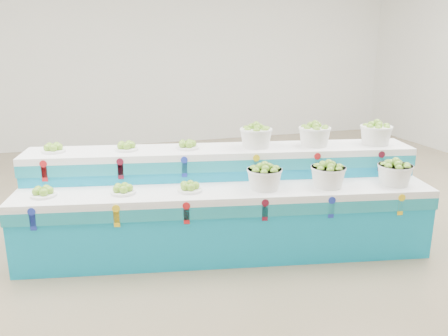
{
  "coord_description": "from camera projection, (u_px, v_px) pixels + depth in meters",
  "views": [
    {
      "loc": [
        -1.7,
        -4.5,
        2.16
      ],
      "look_at": [
        -0.36,
        -0.19,
        0.87
      ],
      "focal_mm": 36.92,
      "sensor_mm": 36.0,
      "label": 1
    }
  ],
  "objects": [
    {
      "name": "plate_lower_right",
      "position": [
        189.0,
        186.0,
        4.44
      ],
      "size": [
        0.28,
        0.28,
        0.1
      ],
      "primitive_type": "cylinder",
      "rotation": [
        0.0,
        0.0,
        -0.19
      ],
      "color": "white",
      "rests_on": "display_stand"
    },
    {
      "name": "basket_lower_right",
      "position": [
        395.0,
        172.0,
        4.64
      ],
      "size": [
        0.4,
        0.4,
        0.25
      ],
      "primitive_type": null,
      "rotation": [
        0.0,
        0.0,
        -0.19
      ],
      "color": "silver",
      "rests_on": "display_stand"
    },
    {
      "name": "basket_upper_left",
      "position": [
        256.0,
        136.0,
        4.91
      ],
      "size": [
        0.4,
        0.4,
        0.25
      ],
      "primitive_type": null,
      "rotation": [
        0.0,
        0.0,
        -0.19
      ],
      "color": "silver",
      "rests_on": "display_stand"
    },
    {
      "name": "display_stand",
      "position": [
        224.0,
        201.0,
        4.8
      ],
      "size": [
        4.25,
        1.83,
        1.02
      ],
      "primitive_type": null,
      "rotation": [
        0.0,
        0.0,
        -0.19
      ],
      "color": "#0E98C6",
      "rests_on": "ground"
    },
    {
      "name": "plate_lower_mid",
      "position": [
        123.0,
        188.0,
        4.38
      ],
      "size": [
        0.28,
        0.28,
        0.1
      ],
      "primitive_type": "cylinder",
      "rotation": [
        0.0,
        0.0,
        -0.19
      ],
      "color": "white",
      "rests_on": "display_stand"
    },
    {
      "name": "back_wall",
      "position": [
        164.0,
        45.0,
        9.26
      ],
      "size": [
        10.0,
        0.0,
        10.0
      ],
      "primitive_type": "plane",
      "rotation": [
        1.57,
        0.0,
        0.0
      ],
      "color": "silver",
      "rests_on": "ground"
    },
    {
      "name": "plate_upper_right",
      "position": [
        187.0,
        144.0,
        4.85
      ],
      "size": [
        0.28,
        0.28,
        0.1
      ],
      "primitive_type": "cylinder",
      "rotation": [
        0.0,
        0.0,
        -0.19
      ],
      "color": "white",
      "rests_on": "display_stand"
    },
    {
      "name": "plate_upper_mid",
      "position": [
        126.0,
        146.0,
        4.78
      ],
      "size": [
        0.28,
        0.28,
        0.1
      ],
      "primitive_type": "cylinder",
      "rotation": [
        0.0,
        0.0,
        -0.19
      ],
      "color": "white",
      "rests_on": "display_stand"
    },
    {
      "name": "plate_upper_left",
      "position": [
        53.0,
        147.0,
        4.71
      ],
      "size": [
        0.28,
        0.28,
        0.1
      ],
      "primitive_type": "cylinder",
      "rotation": [
        0.0,
        0.0,
        -0.19
      ],
      "color": "white",
      "rests_on": "display_stand"
    },
    {
      "name": "plate_lower_left",
      "position": [
        43.0,
        191.0,
        4.3
      ],
      "size": [
        0.28,
        0.28,
        0.1
      ],
      "primitive_type": "cylinder",
      "rotation": [
        0.0,
        0.0,
        -0.19
      ],
      "color": "white",
      "rests_on": "display_stand"
    },
    {
      "name": "basket_upper_mid",
      "position": [
        314.0,
        134.0,
        4.97
      ],
      "size": [
        0.4,
        0.4,
        0.25
      ],
      "primitive_type": null,
      "rotation": [
        0.0,
        0.0,
        -0.19
      ],
      "color": "silver",
      "rests_on": "display_stand"
    },
    {
      "name": "basket_upper_right",
      "position": [
        376.0,
        133.0,
        5.04
      ],
      "size": [
        0.4,
        0.4,
        0.25
      ],
      "primitive_type": null,
      "rotation": [
        0.0,
        0.0,
        -0.19
      ],
      "color": "silver",
      "rests_on": "display_stand"
    },
    {
      "name": "ground",
      "position": [
        249.0,
        235.0,
        5.22
      ],
      "size": [
        10.0,
        10.0,
        0.0
      ],
      "primitive_type": "plane",
      "color": "#77694C",
      "rests_on": "ground"
    },
    {
      "name": "basket_lower_left",
      "position": [
        264.0,
        176.0,
        4.5
      ],
      "size": [
        0.4,
        0.4,
        0.25
      ],
      "primitive_type": null,
      "rotation": [
        0.0,
        0.0,
        -0.19
      ],
      "color": "silver",
      "rests_on": "display_stand"
    },
    {
      "name": "basket_lower_mid",
      "position": [
        328.0,
        174.0,
        4.57
      ],
      "size": [
        0.4,
        0.4,
        0.25
      ],
      "primitive_type": null,
      "rotation": [
        0.0,
        0.0,
        -0.19
      ],
      "color": "silver",
      "rests_on": "display_stand"
    }
  ]
}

